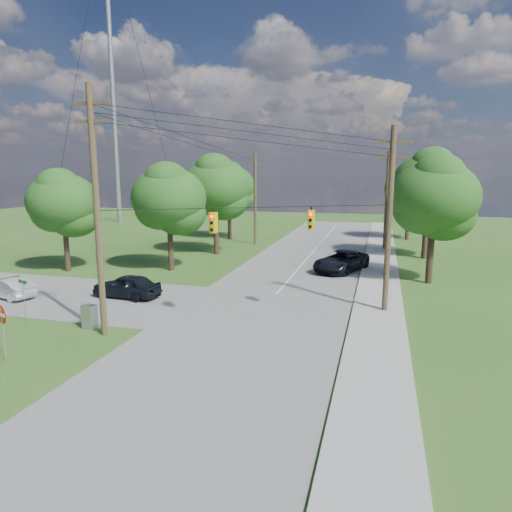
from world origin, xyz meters
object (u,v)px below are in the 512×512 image
(pole_north_w, at_px, (255,198))
(do_not_enter_sign, at_px, (2,321))
(car_cross_silver, at_px, (8,287))
(pole_sw, at_px, (97,210))
(pole_north_e, at_px, (387,200))
(pole_ne, at_px, (389,218))
(car_main_north, at_px, (341,261))
(car_cross_dark, at_px, (127,286))
(control_cabinet, at_px, (90,317))

(pole_north_w, bearing_deg, do_not_enter_sign, -93.07)
(car_cross_silver, bearing_deg, pole_north_w, 175.46)
(pole_sw, height_order, pole_north_e, pole_sw)
(pole_ne, relative_size, car_cross_silver, 2.59)
(pole_sw, bearing_deg, car_main_north, 60.62)
(car_cross_dark, height_order, control_cabinet, car_cross_dark)
(pole_sw, xyz_separation_m, pole_north_e, (13.50, 29.60, -1.10))
(pole_ne, height_order, car_main_north, pole_ne)
(car_main_north, bearing_deg, pole_north_e, 95.11)
(car_cross_silver, bearing_deg, do_not_enter_sign, 58.72)
(pole_north_e, relative_size, car_cross_dark, 2.24)
(car_cross_silver, bearing_deg, car_cross_dark, 121.60)
(car_cross_silver, distance_m, control_cabinet, 9.28)
(pole_north_e, distance_m, pole_north_w, 13.90)
(pole_north_e, bearing_deg, pole_ne, -90.00)
(pole_sw, relative_size, control_cabinet, 9.56)
(pole_sw, bearing_deg, car_cross_silver, 156.82)
(pole_sw, relative_size, pole_north_w, 1.20)
(pole_north_w, height_order, control_cabinet, pole_north_w)
(car_cross_dark, bearing_deg, pole_north_e, 150.68)
(pole_sw, xyz_separation_m, control_cabinet, (-1.25, 0.60, -5.60))
(pole_north_e, bearing_deg, control_cabinet, -116.96)
(car_cross_silver, relative_size, car_main_north, 0.69)
(pole_north_e, height_order, pole_north_w, same)
(pole_sw, bearing_deg, pole_ne, 29.38)
(control_cabinet, bearing_deg, pole_sw, -19.57)
(car_cross_dark, relative_size, control_cabinet, 3.56)
(car_cross_dark, relative_size, car_main_north, 0.76)
(pole_ne, distance_m, car_main_north, 11.82)
(do_not_enter_sign, bearing_deg, car_cross_silver, 156.37)
(do_not_enter_sign, bearing_deg, car_cross_dark, 115.07)
(car_cross_silver, bearing_deg, pole_north_e, 153.24)
(car_cross_dark, bearing_deg, pole_ne, 99.86)
(pole_sw, height_order, pole_ne, pole_sw)
(pole_north_w, height_order, do_not_enter_sign, pole_north_w)
(car_cross_silver, xyz_separation_m, do_not_enter_sign, (7.61, -8.17, 1.11))
(pole_ne, height_order, pole_north_e, pole_ne)
(pole_ne, xyz_separation_m, car_main_north, (-3.40, 10.34, -4.62))
(pole_sw, relative_size, pole_ne, 1.14)
(pole_north_e, bearing_deg, car_cross_dark, -124.43)
(control_cabinet, bearing_deg, pole_north_w, 94.35)
(car_main_north, distance_m, control_cabinet, 20.73)
(car_cross_dark, relative_size, car_cross_silver, 1.10)
(pole_sw, relative_size, pole_north_e, 1.20)
(pole_ne, distance_m, pole_north_w, 26.03)
(pole_north_w, height_order, car_cross_silver, pole_north_w)
(pole_ne, relative_size, do_not_enter_sign, 4.20)
(pole_sw, xyz_separation_m, do_not_enter_sign, (-2.20, -3.98, -4.41))
(car_cross_dark, relative_size, do_not_enter_sign, 1.78)
(pole_sw, relative_size, car_cross_silver, 2.97)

